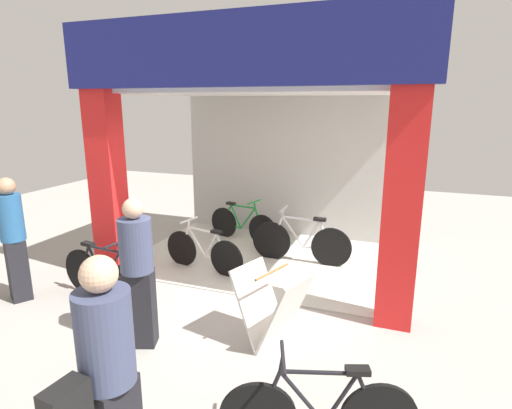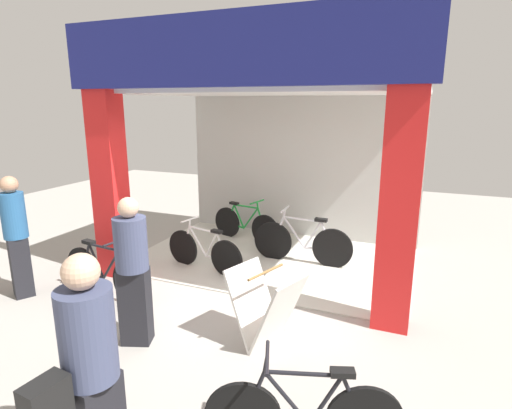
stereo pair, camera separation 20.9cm
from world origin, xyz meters
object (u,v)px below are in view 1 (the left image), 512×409
at_px(bicycle_inside_1, 242,225).
at_px(bicycle_inside_2, 204,252).
at_px(sandwich_board_sign, 272,308).
at_px(pedestrian_0, 137,271).
at_px(pedestrian_2, 13,238).
at_px(bicycle_parked_1, 105,275).
at_px(pedestrian_1, 106,376).
at_px(bicycle_inside_0, 301,242).

bearing_deg(bicycle_inside_1, bicycle_inside_2, -90.50).
height_order(sandwich_board_sign, pedestrian_0, pedestrian_0).
bearing_deg(pedestrian_2, bicycle_inside_1, 59.88).
distance_m(bicycle_inside_2, bicycle_parked_1, 1.57).
height_order(bicycle_inside_1, pedestrian_0, pedestrian_0).
bearing_deg(bicycle_parked_1, pedestrian_1, -49.06).
bearing_deg(bicycle_inside_0, sandwich_board_sign, -82.86).
distance_m(bicycle_inside_1, pedestrian_0, 3.74).
bearing_deg(bicycle_parked_1, sandwich_board_sign, -5.66).
height_order(bicycle_inside_2, sandwich_board_sign, sandwich_board_sign).
xyz_separation_m(bicycle_parked_1, sandwich_board_sign, (2.48, -0.25, 0.09)).
relative_size(bicycle_inside_0, bicycle_parked_1, 1.06).
bearing_deg(bicycle_parked_1, pedestrian_2, -160.70).
relative_size(pedestrian_0, pedestrian_1, 0.97).
distance_m(bicycle_inside_0, bicycle_inside_2, 1.63).
bearing_deg(bicycle_inside_2, sandwich_board_sign, -43.58).
relative_size(bicycle_inside_1, bicycle_inside_2, 1.01).
distance_m(bicycle_parked_1, pedestrian_1, 3.15).
xyz_separation_m(bicycle_inside_2, sandwich_board_sign, (1.68, -1.60, 0.11)).
distance_m(bicycle_inside_0, pedestrian_0, 3.21).
height_order(bicycle_inside_0, bicycle_parked_1, bicycle_inside_0).
relative_size(bicycle_inside_0, pedestrian_0, 1.01).
distance_m(bicycle_inside_2, sandwich_board_sign, 2.32).
bearing_deg(bicycle_inside_2, pedestrian_0, -81.44).
height_order(bicycle_inside_2, pedestrian_2, pedestrian_2).
bearing_deg(bicycle_inside_2, bicycle_inside_0, 33.16).
xyz_separation_m(pedestrian_0, pedestrian_1, (0.92, -1.59, 0.03)).
bearing_deg(sandwich_board_sign, pedestrian_1, -102.04).
bearing_deg(pedestrian_0, pedestrian_1, -60.06).
height_order(bicycle_inside_0, pedestrian_1, pedestrian_1).
distance_m(bicycle_inside_2, pedestrian_2, 2.66).
height_order(sandwich_board_sign, pedestrian_1, pedestrian_1).
height_order(bicycle_inside_0, pedestrian_2, pedestrian_2).
relative_size(bicycle_inside_1, bicycle_parked_1, 0.94).
bearing_deg(pedestrian_1, pedestrian_0, 119.94).
xyz_separation_m(bicycle_inside_0, bicycle_parked_1, (-2.16, -2.25, -0.02)).
relative_size(bicycle_inside_2, sandwich_board_sign, 1.64).
bearing_deg(bicycle_inside_0, pedestrian_0, -109.37).
relative_size(bicycle_inside_1, pedestrian_1, 0.87).
xyz_separation_m(sandwich_board_sign, pedestrian_2, (-3.60, -0.15, 0.43)).
xyz_separation_m(bicycle_parked_1, pedestrian_0, (1.11, -0.75, 0.52)).
xyz_separation_m(pedestrian_1, pedestrian_2, (-3.16, 1.94, -0.03)).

